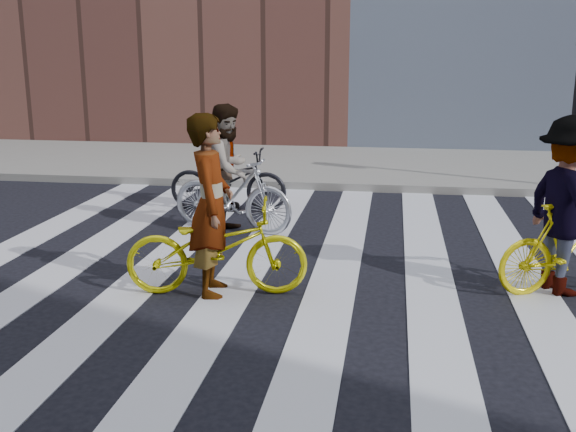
% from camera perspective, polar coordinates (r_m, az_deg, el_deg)
% --- Properties ---
extents(ground, '(100.00, 100.00, 0.00)m').
position_cam_1_polar(ground, '(8.00, 0.00, -5.09)').
color(ground, black).
rests_on(ground, ground).
extents(sidewalk_far, '(100.00, 5.00, 0.15)m').
position_cam_1_polar(sidewalk_far, '(15.23, 4.39, 4.29)').
color(sidewalk_far, gray).
rests_on(sidewalk_far, ground).
extents(zebra_crosswalk, '(8.25, 10.00, 0.01)m').
position_cam_1_polar(zebra_crosswalk, '(8.00, 0.00, -5.05)').
color(zebra_crosswalk, silver).
rests_on(zebra_crosswalk, ground).
extents(bike_yellow_left, '(2.05, 0.99, 1.03)m').
position_cam_1_polar(bike_yellow_left, '(7.33, -6.06, -2.72)').
color(bike_yellow_left, '#C3BF0A').
rests_on(bike_yellow_left, ground).
extents(bike_silver_mid, '(1.96, 0.96, 1.13)m').
position_cam_1_polar(bike_silver_mid, '(9.83, -4.76, 1.89)').
color(bike_silver_mid, silver).
rests_on(bike_silver_mid, ground).
extents(bike_yellow_right, '(1.73, 1.08, 1.01)m').
position_cam_1_polar(bike_yellow_right, '(7.94, 22.68, -2.52)').
color(bike_yellow_right, yellow).
rests_on(bike_yellow_right, ground).
extents(bike_dark_rear, '(1.96, 0.69, 1.03)m').
position_cam_1_polar(bike_dark_rear, '(11.17, -5.11, 3.07)').
color(bike_dark_rear, black).
rests_on(bike_dark_rear, ground).
extents(rider_left, '(0.58, 0.79, 1.97)m').
position_cam_1_polar(rider_left, '(7.22, -6.54, 0.87)').
color(rider_left, slate).
rests_on(rider_left, ground).
extents(rider_mid, '(0.90, 1.05, 1.86)m').
position_cam_1_polar(rider_mid, '(9.77, -5.09, 3.99)').
color(rider_mid, slate).
rests_on(rider_mid, ground).
extents(rider_right, '(1.14, 1.43, 1.94)m').
position_cam_1_polar(rider_right, '(7.82, 22.64, 0.76)').
color(rider_right, slate).
rests_on(rider_right, ground).
extents(rider_rear, '(0.42, 1.01, 1.72)m').
position_cam_1_polar(rider_rear, '(11.13, -5.40, 4.82)').
color(rider_rear, slate).
rests_on(rider_rear, ground).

